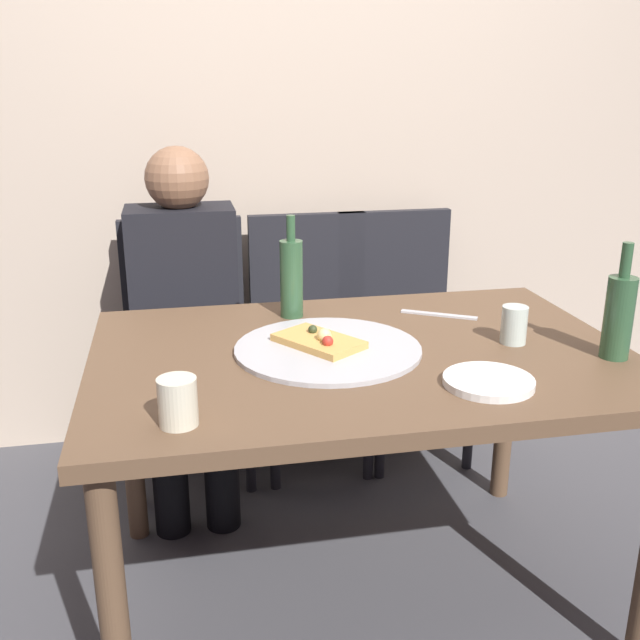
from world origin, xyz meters
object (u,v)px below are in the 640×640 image
pizza_tray (328,349)px  beer_bottle (291,277)px  dining_table (361,380)px  tumbler_far (514,325)px  pizza_slice_last (319,340)px  guest_in_sweater (185,310)px  chair_middle (313,323)px  chair_right (400,317)px  plate_stack (489,382)px  wine_bottle (619,315)px  chair_left (186,331)px  table_knife (439,315)px  tumbler_near (178,402)px

pizza_tray → beer_bottle: 0.32m
dining_table → tumbler_far: tumbler_far is taller
dining_table → pizza_slice_last: 0.15m
guest_in_sweater → tumbler_far: bearing=138.4°
chair_middle → chair_right: (0.34, 0.00, 0.00)m
plate_stack → chair_middle: 1.16m
pizza_tray → wine_bottle: bearing=-14.8°
pizza_slice_last → wine_bottle: wine_bottle is taller
chair_left → guest_in_sweater: 0.20m
dining_table → chair_middle: size_ratio=1.49×
pizza_tray → pizza_slice_last: size_ratio=1.84×
beer_bottle → guest_in_sweater: 0.53m
dining_table → table_knife: bearing=38.3°
dining_table → plate_stack: bearing=-50.3°
chair_left → table_knife: bearing=138.7°
pizza_tray → pizza_slice_last: (-0.02, 0.02, 0.02)m
pizza_tray → chair_left: chair_left is taller
wine_bottle → chair_left: (-1.02, 1.03, -0.32)m
wine_bottle → tumbler_near: bearing=-171.2°
chair_left → wine_bottle: bearing=134.8°
pizza_tray → tumbler_far: 0.48m
wine_bottle → chair_left: bearing=134.8°
chair_left → guest_in_sweater: bearing=90.0°
table_knife → pizza_slice_last: bearing=-122.4°
chair_middle → guest_in_sweater: size_ratio=0.77×
dining_table → table_knife: (0.29, 0.23, 0.08)m
beer_bottle → pizza_slice_last: bearing=-85.2°
plate_stack → beer_bottle: bearing=121.1°
tumbler_far → plate_stack: 0.30m
pizza_tray → tumbler_near: tumbler_near is taller
dining_table → tumbler_near: (-0.46, -0.33, 0.13)m
plate_stack → chair_right: size_ratio=0.23×
chair_left → chair_right: bearing=-180.0°
tumbler_near → tumbler_far: 0.91m
chair_middle → tumbler_far: bearing=112.0°
pizza_tray → guest_in_sweater: 0.78m
tumbler_far → guest_in_sweater: (-0.82, 0.73, -0.13)m
pizza_tray → chair_middle: 0.88m
tumbler_far → chair_middle: size_ratio=0.11×
tumbler_near → table_knife: tumbler_near is taller
pizza_tray → plate_stack: 0.41m
tumbler_far → plate_stack: size_ratio=0.48×
tumbler_near → chair_left: bearing=88.4°
wine_bottle → plate_stack: wine_bottle is taller
plate_stack → guest_in_sweater: 1.17m
tumbler_near → guest_in_sweater: 1.05m
chair_left → guest_in_sweater: size_ratio=0.77×
pizza_tray → chair_middle: chair_middle is taller
wine_bottle → tumbler_far: size_ratio=2.92×
tumbler_near → guest_in_sweater: bearing=88.2°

